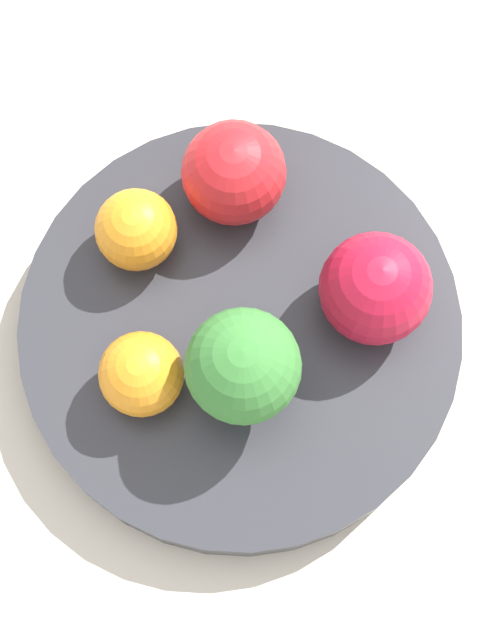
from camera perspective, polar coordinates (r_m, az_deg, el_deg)
The scene contains 8 objects.
ground_plane at distance 0.60m, azimuth 0.00°, elevation -1.57°, with size 6.00×6.00×0.00m, color gray.
table_surface at distance 0.59m, azimuth 0.00°, elevation -1.33°, with size 1.20×1.20×0.02m.
bowl at distance 0.57m, azimuth 0.00°, elevation -0.69°, with size 0.23×0.23×0.03m.
broccoli at distance 0.51m, azimuth 0.59°, elevation -2.51°, with size 0.06×0.06×0.07m.
apple_red at distance 0.54m, azimuth 7.23°, elevation 1.68°, with size 0.06×0.06×0.06m.
apple_green at distance 0.55m, azimuth 0.05°, elevation 7.87°, with size 0.05×0.05×0.05m.
orange_front at distance 0.55m, azimuth -5.57°, elevation 4.81°, with size 0.04×0.04×0.04m.
orange_back at distance 0.53m, azimuth -5.29°, elevation -2.90°, with size 0.04×0.04×0.04m.
Camera 1 is at (-0.15, 0.01, 0.58)m, focal length 60.00 mm.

